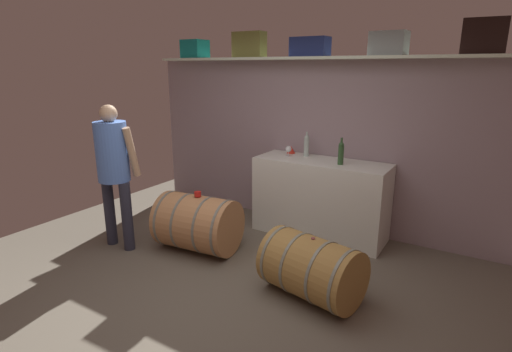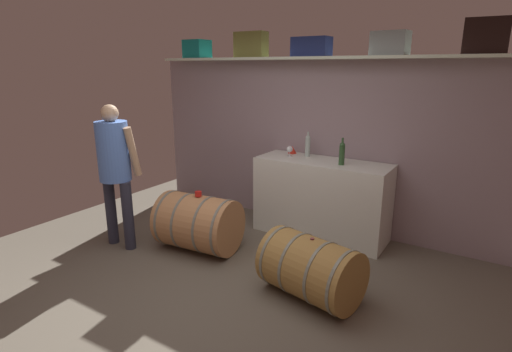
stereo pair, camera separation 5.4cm
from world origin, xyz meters
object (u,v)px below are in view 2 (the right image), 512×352
object	(u,v)px
wine_barrel_far	(311,268)
winemaker_pouring	(115,162)
toolcase_teal	(197,49)
tasting_cup	(198,194)
wine_bottle_clear	(308,145)
work_cabinet	(321,199)
wine_barrel_near	(198,223)
red_funnel	(292,150)
toolcase_navy	(311,47)
toolcase_black	(486,36)
toolcase_grey	(390,43)
wine_bottle_green	(342,153)
wine_glass	(290,150)
toolcase_olive	(251,45)

from	to	relation	value
wine_barrel_far	winemaker_pouring	size ratio (longest dim) A/B	0.58
toolcase_teal	tasting_cup	xyz separation A→B (m)	(1.05, -1.31, -1.59)
wine_bottle_clear	wine_barrel_far	distance (m)	1.83
toolcase_teal	work_cabinet	bearing A→B (deg)	-6.64
wine_barrel_near	tasting_cup	bearing A→B (deg)	-5.64
toolcase_teal	tasting_cup	world-z (taller)	toolcase_teal
wine_bottle_clear	tasting_cup	size ratio (longest dim) A/B	4.12
red_funnel	wine_barrel_far	world-z (taller)	red_funnel
toolcase_navy	work_cabinet	distance (m)	1.81
toolcase_navy	work_cabinet	size ratio (longest dim) A/B	0.28
red_funnel	wine_bottle_clear	bearing A→B (deg)	-12.81
toolcase_black	wine_bottle_clear	world-z (taller)	toolcase_black
work_cabinet	toolcase_navy	bearing A→B (deg)	145.57
toolcase_grey	wine_barrel_far	distance (m)	2.50
red_funnel	winemaker_pouring	distance (m)	2.16
toolcase_grey	work_cabinet	xyz separation A→B (m)	(-0.62, -0.20, -1.79)
toolcase_black	winemaker_pouring	size ratio (longest dim) A/B	0.23
toolcase_grey	tasting_cup	size ratio (longest dim) A/B	5.00
wine_barrel_far	toolcase_navy	bearing A→B (deg)	128.77
toolcase_navy	wine_barrel_near	size ratio (longest dim) A/B	0.47
work_cabinet	wine_bottle_green	distance (m)	0.66
wine_bottle_clear	tasting_cup	distance (m)	1.50
wine_barrel_near	wine_barrel_far	xyz separation A→B (m)	(1.49, -0.22, -0.03)
red_funnel	wine_barrel_near	bearing A→B (deg)	-111.18
work_cabinet	wine_glass	distance (m)	0.72
toolcase_teal	toolcase_grey	size ratio (longest dim) A/B	0.82
tasting_cup	wine_bottle_clear	bearing A→B (deg)	59.75
toolcase_navy	red_funnel	world-z (taller)	toolcase_navy
toolcase_navy	toolcase_grey	bearing A→B (deg)	-0.04
toolcase_navy	wine_bottle_clear	distance (m)	1.17
toolcase_navy	wine_glass	xyz separation A→B (m)	(-0.16, -0.19, -1.22)
work_cabinet	wine_barrel_far	distance (m)	1.43
toolcase_black	tasting_cup	distance (m)	3.25
toolcase_navy	wine_glass	distance (m)	1.24
work_cabinet	wine_barrel_far	world-z (taller)	work_cabinet
winemaker_pouring	wine_barrel_far	bearing A→B (deg)	4.71
toolcase_black	wine_barrel_near	size ratio (longest dim) A/B	0.41
toolcase_olive	wine_bottle_green	xyz separation A→B (m)	(1.39, -0.26, -1.21)
wine_glass	toolcase_teal	bearing A→B (deg)	173.34
toolcase_teal	wine_barrel_near	size ratio (longest dim) A/B	0.33
toolcase_black	winemaker_pouring	xyz separation A→B (m)	(-3.33, -1.71, -1.30)
toolcase_grey	wine_barrel_near	distance (m)	2.85
toolcase_grey	winemaker_pouring	size ratio (longest dim) A/B	0.23
tasting_cup	wine_glass	bearing A→B (deg)	64.24
toolcase_black	toolcase_teal	bearing A→B (deg)	176.06
tasting_cup	winemaker_pouring	size ratio (longest dim) A/B	0.05
toolcase_grey	wine_barrel_far	world-z (taller)	toolcase_grey
wine_barrel_far	wine_glass	bearing A→B (deg)	136.74
toolcase_grey	winemaker_pouring	xyz separation A→B (m)	(-2.45, -1.71, -1.26)
toolcase_olive	work_cabinet	distance (m)	2.16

